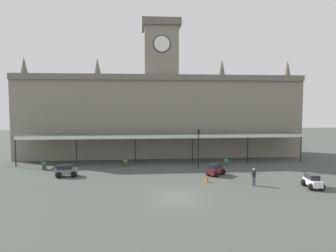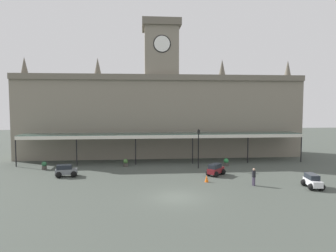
# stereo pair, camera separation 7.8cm
# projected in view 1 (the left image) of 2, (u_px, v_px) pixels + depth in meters

# --- Properties ---
(ground_plane) EXTENTS (140.00, 140.00, 0.00)m
(ground_plane) POSITION_uv_depth(u_px,v_px,m) (177.00, 197.00, 24.93)
(ground_plane) COLOR #444A44
(station_building) EXTENTS (41.10, 6.24, 19.78)m
(station_building) POSITION_uv_depth(u_px,v_px,m) (161.00, 112.00, 44.87)
(station_building) COLOR gray
(station_building) RESTS_ON ground
(entrance_canopy) EXTENTS (37.05, 3.26, 3.86)m
(entrance_canopy) POSITION_uv_depth(u_px,v_px,m) (163.00, 135.00, 39.77)
(entrance_canopy) COLOR #38564C
(entrance_canopy) RESTS_ON ground
(car_grey_estate) EXTENTS (2.36, 1.77, 1.27)m
(car_grey_estate) POSITION_uv_depth(u_px,v_px,m) (66.00, 171.00, 32.00)
(car_grey_estate) COLOR slate
(car_grey_estate) RESTS_ON ground
(car_maroon_estate) EXTENTS (2.36, 2.38, 1.27)m
(car_maroon_estate) POSITION_uv_depth(u_px,v_px,m) (216.00, 170.00, 32.62)
(car_maroon_estate) COLOR maroon
(car_maroon_estate) RESTS_ON ground
(car_white_estate) EXTENTS (1.71, 2.34, 1.27)m
(car_white_estate) POSITION_uv_depth(u_px,v_px,m) (313.00, 182.00, 27.69)
(car_white_estate) COLOR silver
(car_white_estate) RESTS_ON ground
(pedestrian_near_entrance) EXTENTS (0.34, 0.39, 1.67)m
(pedestrian_near_entrance) POSITION_uv_depth(u_px,v_px,m) (254.00, 176.00, 28.47)
(pedestrian_near_entrance) COLOR #3F384C
(pedestrian_near_entrance) RESTS_ON ground
(victorian_lamppost) EXTENTS (0.30, 0.30, 4.78)m
(victorian_lamppost) POSITION_uv_depth(u_px,v_px,m) (198.00, 144.00, 36.09)
(victorian_lamppost) COLOR black
(victorian_lamppost) RESTS_ON ground
(traffic_cone) EXTENTS (0.40, 0.40, 0.70)m
(traffic_cone) POSITION_uv_depth(u_px,v_px,m) (207.00, 179.00, 29.82)
(traffic_cone) COLOR orange
(traffic_cone) RESTS_ON ground
(planter_by_canopy) EXTENTS (0.60, 0.60, 0.96)m
(planter_by_canopy) POSITION_uv_depth(u_px,v_px,m) (44.00, 165.00, 35.53)
(planter_by_canopy) COLOR #47423D
(planter_by_canopy) RESTS_ON ground
(planter_forecourt_centre) EXTENTS (0.60, 0.60, 0.96)m
(planter_forecourt_centre) POSITION_uv_depth(u_px,v_px,m) (126.00, 163.00, 37.20)
(planter_forecourt_centre) COLOR #47423D
(planter_forecourt_centre) RESTS_ON ground
(planter_near_kerb) EXTENTS (0.60, 0.60, 0.96)m
(planter_near_kerb) POSITION_uv_depth(u_px,v_px,m) (226.00, 162.00, 37.63)
(planter_near_kerb) COLOR #47423D
(planter_near_kerb) RESTS_ON ground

